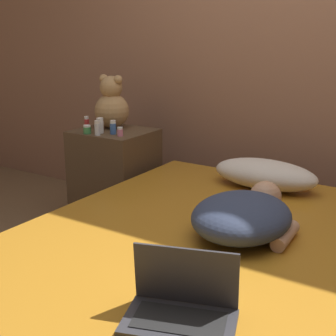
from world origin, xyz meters
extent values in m
plane|color=brown|center=(0.00, 0.00, 0.00)|extent=(12.00, 12.00, 0.00)
cube|color=#996B51|center=(0.00, 1.24, 1.30)|extent=(8.00, 0.06, 2.60)
cube|color=brown|center=(0.00, 0.00, 0.12)|extent=(1.61, 1.93, 0.24)
cube|color=#B2721E|center=(0.00, 0.00, 0.34)|extent=(1.58, 1.89, 0.19)
cube|color=brown|center=(-1.11, 0.70, 0.33)|extent=(0.49, 0.43, 0.65)
ellipsoid|color=beige|center=(-0.06, 0.72, 0.52)|extent=(0.58, 0.29, 0.16)
ellipsoid|color=#2D3851|center=(0.09, 0.06, 0.52)|extent=(0.43, 0.51, 0.17)
sphere|color=tan|center=(0.08, 0.37, 0.51)|extent=(0.15, 0.15, 0.15)
cylinder|color=tan|center=(0.27, 0.09, 0.47)|extent=(0.07, 0.23, 0.06)
cube|color=#333338|center=(0.20, -0.62, 0.45)|extent=(0.38, 0.29, 0.02)
cube|color=black|center=(0.20, -0.62, 0.46)|extent=(0.30, 0.22, 0.00)
cube|color=#333338|center=(0.17, -0.54, 0.55)|extent=(0.32, 0.13, 0.19)
cube|color=black|center=(0.17, -0.54, 0.55)|extent=(0.28, 0.11, 0.17)
sphere|color=tan|center=(-1.17, 0.77, 0.77)|extent=(0.23, 0.23, 0.23)
sphere|color=tan|center=(-1.17, 0.77, 0.92)|extent=(0.15, 0.15, 0.15)
sphere|color=tan|center=(-1.23, 0.77, 0.97)|extent=(0.06, 0.06, 0.06)
sphere|color=tan|center=(-1.11, 0.77, 0.97)|extent=(0.06, 0.06, 0.06)
cylinder|color=#3D8E4C|center=(-1.18, 0.53, 0.67)|extent=(0.05, 0.05, 0.04)
cylinder|color=white|center=(-1.18, 0.53, 0.70)|extent=(0.04, 0.04, 0.01)
cylinder|color=#B72D2D|center=(-1.29, 0.65, 0.68)|extent=(0.03, 0.03, 0.07)
cylinder|color=white|center=(-1.29, 0.65, 0.73)|extent=(0.03, 0.03, 0.02)
cylinder|color=pink|center=(-0.96, 0.59, 0.67)|extent=(0.04, 0.04, 0.04)
cylinder|color=white|center=(-0.96, 0.59, 0.70)|extent=(0.03, 0.03, 0.01)
cylinder|color=white|center=(-1.12, 0.59, 0.69)|extent=(0.05, 0.05, 0.08)
cylinder|color=white|center=(-1.12, 0.59, 0.74)|extent=(0.04, 0.04, 0.02)
cylinder|color=silver|center=(-1.10, 0.53, 0.69)|extent=(0.03, 0.03, 0.07)
cylinder|color=white|center=(-1.10, 0.53, 0.73)|extent=(0.03, 0.03, 0.02)
cylinder|color=#3866B2|center=(-1.04, 0.61, 0.69)|extent=(0.04, 0.04, 0.07)
cylinder|color=white|center=(-1.04, 0.61, 0.73)|extent=(0.04, 0.04, 0.02)
camera|label=1|loc=(0.82, -1.64, 1.26)|focal=50.00mm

